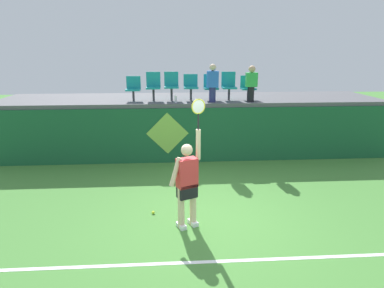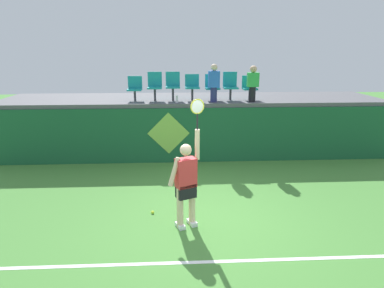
% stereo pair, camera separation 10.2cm
% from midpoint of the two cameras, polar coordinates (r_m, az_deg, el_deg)
% --- Properties ---
extents(ground_plane, '(40.00, 40.00, 0.00)m').
position_cam_midpoint_polar(ground_plane, '(6.92, 1.95, -13.13)').
color(ground_plane, '#478438').
extents(court_back_wall, '(12.36, 0.20, 1.68)m').
position_cam_midpoint_polar(court_back_wall, '(10.13, -0.12, 1.58)').
color(court_back_wall, '#195633').
rests_on(court_back_wall, ground_plane).
extents(spectator_platform, '(12.36, 2.62, 0.12)m').
position_cam_midpoint_polar(spectator_platform, '(11.18, -0.54, 7.66)').
color(spectator_platform, '#56565B').
rests_on(spectator_platform, court_back_wall).
extents(court_baseline_stripe, '(11.12, 0.08, 0.01)m').
position_cam_midpoint_polar(court_baseline_stripe, '(5.81, 3.32, -19.47)').
color(court_baseline_stripe, white).
rests_on(court_baseline_stripe, ground_plane).
extents(tennis_player, '(0.71, 0.39, 2.50)m').
position_cam_midpoint_polar(tennis_player, '(6.35, -1.28, -6.44)').
color(tennis_player, white).
rests_on(tennis_player, ground_plane).
extents(tennis_ball, '(0.07, 0.07, 0.07)m').
position_cam_midpoint_polar(tennis_ball, '(7.24, -7.08, -11.56)').
color(tennis_ball, '#D1E533').
rests_on(tennis_ball, ground_plane).
extents(water_bottle, '(0.07, 0.07, 0.22)m').
position_cam_midpoint_polar(water_bottle, '(10.09, -3.11, 7.68)').
color(water_bottle, white).
rests_on(water_bottle, spectator_platform).
extents(stadium_chair_0, '(0.44, 0.42, 0.75)m').
position_cam_midpoint_polar(stadium_chair_0, '(10.59, -10.30, 9.53)').
color(stadium_chair_0, '#38383D').
rests_on(stadium_chair_0, spectator_platform).
extents(stadium_chair_1, '(0.44, 0.42, 0.88)m').
position_cam_midpoint_polar(stadium_chair_1, '(10.54, -6.92, 10.03)').
color(stadium_chair_1, '#38383D').
rests_on(stadium_chair_1, spectator_platform).
extents(stadium_chair_2, '(0.44, 0.42, 0.88)m').
position_cam_midpoint_polar(stadium_chair_2, '(10.53, -3.83, 10.15)').
color(stadium_chair_2, '#38383D').
rests_on(stadium_chair_2, spectator_platform).
extents(stadium_chair_3, '(0.44, 0.42, 0.80)m').
position_cam_midpoint_polar(stadium_chair_3, '(10.54, -0.49, 9.99)').
color(stadium_chair_3, '#38383D').
rests_on(stadium_chair_3, spectator_platform).
extents(stadium_chair_4, '(0.44, 0.42, 0.80)m').
position_cam_midpoint_polar(stadium_chair_4, '(10.60, 2.98, 9.92)').
color(stadium_chair_4, '#38383D').
rests_on(stadium_chair_4, spectator_platform).
extents(stadium_chair_5, '(0.44, 0.42, 0.87)m').
position_cam_midpoint_polar(stadium_chair_5, '(10.68, 6.05, 10.08)').
color(stadium_chair_5, '#38383D').
rests_on(stadium_chair_5, spectator_platform).
extents(stadium_chair_6, '(0.44, 0.42, 0.75)m').
position_cam_midpoint_polar(stadium_chair_6, '(10.80, 9.29, 9.70)').
color(stadium_chair_6, '#38383D').
rests_on(stadium_chair_6, spectator_platform).
extents(spectator_0, '(0.34, 0.21, 1.13)m').
position_cam_midpoint_polar(spectator_0, '(10.19, 3.26, 10.54)').
color(spectator_0, navy).
rests_on(spectator_0, spectator_platform).
extents(spectator_1, '(0.34, 0.21, 1.09)m').
position_cam_midpoint_polar(spectator_1, '(10.37, 9.86, 10.30)').
color(spectator_1, black).
rests_on(spectator_1, spectator_platform).
extents(wall_signage_mount, '(1.27, 0.01, 1.56)m').
position_cam_midpoint_polar(wall_signage_mount, '(10.25, -4.40, -3.18)').
color(wall_signage_mount, '#195633').
rests_on(wall_signage_mount, ground_plane).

